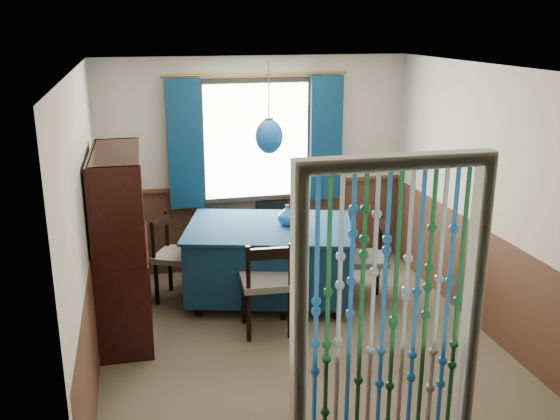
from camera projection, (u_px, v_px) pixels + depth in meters
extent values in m
plane|color=brown|center=(299.00, 343.00, 5.78)|extent=(4.00, 4.00, 0.00)
plane|color=silver|center=(302.00, 68.00, 5.05)|extent=(4.00, 4.00, 0.00)
plane|color=#BAB198|center=(256.00, 165.00, 7.28)|extent=(3.60, 0.00, 3.60)
plane|color=#BAB198|center=(393.00, 317.00, 3.56)|extent=(3.60, 0.00, 3.60)
plane|color=#BAB198|center=(85.00, 230.00, 5.02)|extent=(0.00, 4.00, 4.00)
plane|color=#BAB198|center=(487.00, 202.00, 5.82)|extent=(0.00, 4.00, 4.00)
plane|color=#472A1B|center=(257.00, 227.00, 7.48)|extent=(3.60, 0.00, 3.60)
plane|color=#472A1B|center=(95.00, 315.00, 5.24)|extent=(0.00, 4.00, 4.00)
plane|color=#472A1B|center=(478.00, 276.00, 6.03)|extent=(0.00, 4.00, 4.00)
cube|color=black|center=(256.00, 141.00, 7.14)|extent=(1.32, 0.12, 1.42)
cube|color=#0C2840|center=(270.00, 259.00, 6.59)|extent=(1.89, 1.52, 0.67)
cube|color=#0C2840|center=(269.00, 227.00, 6.49)|extent=(1.96, 1.59, 0.03)
cylinder|color=black|center=(199.00, 309.00, 6.32)|extent=(0.07, 0.07, 0.14)
cylinder|color=black|center=(336.00, 311.00, 6.27)|extent=(0.07, 0.07, 0.14)
cylinder|color=black|center=(211.00, 276.00, 7.14)|extent=(0.07, 0.07, 0.14)
cylinder|color=black|center=(333.00, 278.00, 7.09)|extent=(0.07, 0.07, 0.14)
cylinder|color=black|center=(249.00, 317.00, 5.76)|extent=(0.05, 0.05, 0.48)
cylinder|color=black|center=(290.00, 314.00, 5.83)|extent=(0.05, 0.05, 0.48)
cylinder|color=black|center=(244.00, 301.00, 6.11)|extent=(0.05, 0.05, 0.48)
cylinder|color=black|center=(283.00, 298.00, 6.17)|extent=(0.05, 0.05, 0.48)
cube|color=#5B5549|center=(266.00, 281.00, 5.89)|extent=(0.49, 0.47, 0.06)
cube|color=black|center=(269.00, 254.00, 5.60)|extent=(0.41, 0.06, 0.11)
cylinder|color=black|center=(248.00, 270.00, 5.61)|extent=(0.04, 0.04, 0.47)
cylinder|color=black|center=(290.00, 267.00, 5.68)|extent=(0.04, 0.04, 0.47)
cylinder|color=black|center=(286.00, 249.00, 7.55)|extent=(0.04, 0.04, 0.43)
cylinder|color=black|center=(258.00, 249.00, 7.55)|extent=(0.04, 0.04, 0.43)
cylinder|color=black|center=(286.00, 259.00, 7.24)|extent=(0.04, 0.04, 0.43)
cylinder|color=black|center=(256.00, 259.00, 7.24)|extent=(0.04, 0.04, 0.43)
cube|color=#5B5549|center=(271.00, 235.00, 7.32)|extent=(0.51, 0.49, 0.06)
cube|color=black|center=(272.00, 205.00, 7.40)|extent=(0.36, 0.13, 0.10)
cylinder|color=black|center=(286.00, 216.00, 7.43)|extent=(0.04, 0.04, 0.42)
cylinder|color=black|center=(257.00, 215.00, 7.44)|extent=(0.04, 0.04, 0.42)
cylinder|color=black|center=(170.00, 271.00, 6.86)|extent=(0.05, 0.05, 0.46)
cylinder|color=black|center=(157.00, 284.00, 6.51)|extent=(0.05, 0.05, 0.46)
cylinder|color=black|center=(201.00, 273.00, 6.79)|extent=(0.05, 0.05, 0.46)
cylinder|color=black|center=(189.00, 287.00, 6.44)|extent=(0.05, 0.05, 0.46)
cube|color=#5B5549|center=(178.00, 256.00, 6.57)|extent=(0.59, 0.60, 0.06)
cube|color=black|center=(160.00, 224.00, 6.51)|extent=(0.21, 0.37, 0.10)
cylinder|color=black|center=(167.00, 231.00, 6.73)|extent=(0.04, 0.04, 0.45)
cylinder|color=black|center=(153.00, 243.00, 6.38)|extent=(0.04, 0.04, 0.45)
cylinder|color=black|center=(385.00, 289.00, 6.40)|extent=(0.05, 0.05, 0.46)
cylinder|color=black|center=(378.00, 275.00, 6.76)|extent=(0.05, 0.05, 0.46)
cylinder|color=black|center=(351.00, 289.00, 6.39)|extent=(0.05, 0.05, 0.46)
cylinder|color=black|center=(345.00, 275.00, 6.74)|extent=(0.05, 0.05, 0.46)
cube|color=#5B5549|center=(366.00, 259.00, 6.50)|extent=(0.51, 0.52, 0.06)
cube|color=black|center=(385.00, 228.00, 6.41)|extent=(0.11, 0.39, 0.10)
cylinder|color=black|center=(388.00, 247.00, 6.27)|extent=(0.04, 0.04, 0.45)
cylinder|color=black|center=(380.00, 235.00, 6.63)|extent=(0.04, 0.04, 0.45)
cube|color=black|center=(126.00, 287.00, 5.95)|extent=(0.49, 1.35, 0.88)
cube|color=black|center=(118.00, 219.00, 5.10)|extent=(0.41, 0.06, 0.88)
cube|color=black|center=(119.00, 182.00, 6.29)|extent=(0.41, 0.06, 0.88)
cube|color=black|center=(115.00, 153.00, 5.57)|extent=(0.44, 1.35, 0.04)
cube|color=black|center=(95.00, 200.00, 5.64)|extent=(0.05, 1.32, 0.88)
cube|color=black|center=(123.00, 212.00, 5.74)|extent=(0.39, 1.27, 0.02)
cube|color=black|center=(121.00, 181.00, 5.65)|extent=(0.39, 1.27, 0.02)
cylinder|color=olive|center=(269.00, 99.00, 6.10)|extent=(0.01, 0.01, 0.74)
ellipsoid|color=#165398|center=(269.00, 136.00, 6.21)|extent=(0.28, 0.28, 0.35)
cylinder|color=olive|center=(269.00, 119.00, 6.16)|extent=(0.09, 0.09, 0.03)
imported|color=#165398|center=(287.00, 216.00, 6.50)|extent=(0.22, 0.22, 0.20)
imported|color=beige|center=(125.00, 214.00, 5.55)|extent=(0.21, 0.21, 0.05)
imported|color=beige|center=(127.00, 226.00, 6.00)|extent=(0.21, 0.21, 0.19)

